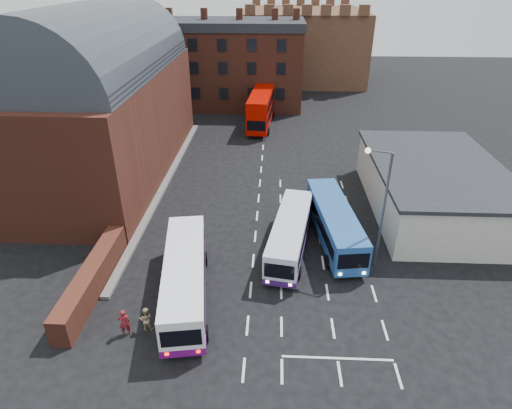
{
  "coord_description": "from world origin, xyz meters",
  "views": [
    {
      "loc": [
        1.36,
        -19.36,
        18.36
      ],
      "look_at": [
        0.0,
        10.0,
        2.2
      ],
      "focal_mm": 30.0,
      "sensor_mm": 36.0,
      "label": 1
    }
  ],
  "objects_px": {
    "bus_white_inbound": "(290,233)",
    "street_lamp": "(380,200)",
    "bus_blue": "(334,222)",
    "pedestrian_red": "(124,322)",
    "bus_red_double": "(261,108)",
    "bus_white_outbound": "(185,276)",
    "pedestrian_beige": "(146,319)"
  },
  "relations": [
    {
      "from": "bus_white_outbound",
      "to": "pedestrian_red",
      "type": "distance_m",
      "value": 4.46
    },
    {
      "from": "bus_blue",
      "to": "bus_red_double",
      "type": "height_order",
      "value": "bus_red_double"
    },
    {
      "from": "bus_white_inbound",
      "to": "pedestrian_red",
      "type": "distance_m",
      "value": 13.01
    },
    {
      "from": "bus_blue",
      "to": "street_lamp",
      "type": "xyz_separation_m",
      "value": [
        2.32,
        -3.04,
        3.56
      ]
    },
    {
      "from": "pedestrian_beige",
      "to": "pedestrian_red",
      "type": "bearing_deg",
      "value": 18.89
    },
    {
      "from": "bus_blue",
      "to": "pedestrian_red",
      "type": "height_order",
      "value": "bus_blue"
    },
    {
      "from": "pedestrian_beige",
      "to": "bus_white_outbound",
      "type": "bearing_deg",
      "value": -123.92
    },
    {
      "from": "bus_blue",
      "to": "street_lamp",
      "type": "height_order",
      "value": "street_lamp"
    },
    {
      "from": "street_lamp",
      "to": "pedestrian_beige",
      "type": "height_order",
      "value": "street_lamp"
    },
    {
      "from": "bus_white_outbound",
      "to": "pedestrian_beige",
      "type": "relative_size",
      "value": 6.96
    },
    {
      "from": "bus_red_double",
      "to": "bus_white_inbound",
      "type": "bearing_deg",
      "value": 100.46
    },
    {
      "from": "bus_blue",
      "to": "pedestrian_red",
      "type": "xyz_separation_m",
      "value": [
        -12.92,
        -10.32,
        -0.79
      ]
    },
    {
      "from": "bus_white_outbound",
      "to": "pedestrian_red",
      "type": "relative_size",
      "value": 6.18
    },
    {
      "from": "bus_red_double",
      "to": "bus_blue",
      "type": "bearing_deg",
      "value": 107.61
    },
    {
      "from": "bus_white_outbound",
      "to": "bus_red_double",
      "type": "height_order",
      "value": "bus_red_double"
    },
    {
      "from": "bus_white_inbound",
      "to": "street_lamp",
      "type": "relative_size",
      "value": 1.14
    },
    {
      "from": "bus_white_inbound",
      "to": "bus_blue",
      "type": "height_order",
      "value": "bus_blue"
    },
    {
      "from": "bus_white_inbound",
      "to": "pedestrian_beige",
      "type": "xyz_separation_m",
      "value": [
        -8.45,
        -8.37,
        -0.78
      ]
    },
    {
      "from": "bus_blue",
      "to": "pedestrian_beige",
      "type": "xyz_separation_m",
      "value": [
        -11.81,
        -9.89,
        -0.89
      ]
    },
    {
      "from": "bus_white_inbound",
      "to": "bus_red_double",
      "type": "distance_m",
      "value": 29.12
    },
    {
      "from": "bus_white_inbound",
      "to": "bus_white_outbound",
      "type": "bearing_deg",
      "value": 49.27
    },
    {
      "from": "pedestrian_red",
      "to": "pedestrian_beige",
      "type": "relative_size",
      "value": 1.13
    },
    {
      "from": "bus_blue",
      "to": "street_lamp",
      "type": "relative_size",
      "value": 1.22
    },
    {
      "from": "bus_white_outbound",
      "to": "bus_blue",
      "type": "bearing_deg",
      "value": 26.13
    },
    {
      "from": "bus_red_double",
      "to": "street_lamp",
      "type": "relative_size",
      "value": 1.31
    },
    {
      "from": "pedestrian_beige",
      "to": "street_lamp",
      "type": "bearing_deg",
      "value": -156.16
    },
    {
      "from": "bus_white_outbound",
      "to": "pedestrian_beige",
      "type": "height_order",
      "value": "bus_white_outbound"
    },
    {
      "from": "bus_white_outbound",
      "to": "bus_white_inbound",
      "type": "distance_m",
      "value": 8.65
    },
    {
      "from": "bus_red_double",
      "to": "pedestrian_red",
      "type": "distance_m",
      "value": 38.31
    },
    {
      "from": "pedestrian_beige",
      "to": "bus_blue",
      "type": "bearing_deg",
      "value": -142.1
    },
    {
      "from": "bus_blue",
      "to": "street_lamp",
      "type": "bearing_deg",
      "value": 120.11
    },
    {
      "from": "bus_white_inbound",
      "to": "street_lamp",
      "type": "xyz_separation_m",
      "value": [
        5.68,
        -1.52,
        3.67
      ]
    }
  ]
}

